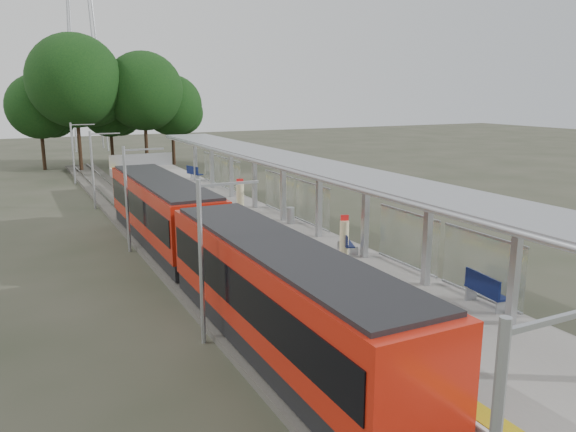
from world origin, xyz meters
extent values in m
plane|color=#474438|center=(0.00, 0.00, 0.00)|extent=(200.00, 200.00, 0.00)
cube|color=#59544C|center=(-4.50, 20.00, 0.12)|extent=(3.00, 70.00, 0.24)
cube|color=gray|center=(0.00, 20.00, 0.50)|extent=(6.00, 50.00, 1.00)
cube|color=yellow|center=(-2.55, 20.00, 1.01)|extent=(0.60, 50.00, 0.02)
cube|color=#9EA0A5|center=(0.00, 44.95, 1.60)|extent=(6.00, 0.10, 1.20)
cube|color=black|center=(-4.50, 4.99, 0.65)|extent=(2.50, 13.50, 0.70)
cube|color=red|center=(-4.50, 4.99, 2.25)|extent=(2.65, 13.50, 2.50)
cube|color=black|center=(-4.50, 4.99, 2.30)|extent=(2.72, 12.96, 1.20)
cube|color=black|center=(-4.50, 4.99, 3.55)|extent=(2.40, 12.82, 0.15)
cube|color=#0C7A7C|center=(-3.14, 4.99, 2.10)|extent=(0.04, 1.30, 2.00)
cylinder|color=black|center=(-4.50, 0.26, 0.35)|extent=(2.20, 0.70, 0.70)
cube|color=black|center=(-4.50, 19.09, 0.65)|extent=(2.50, 13.50, 0.70)
cube|color=red|center=(-4.50, 19.09, 2.25)|extent=(2.65, 13.50, 2.50)
cube|color=black|center=(-4.50, 19.09, 2.30)|extent=(2.72, 12.96, 1.20)
cube|color=black|center=(-4.50, 19.09, 3.55)|extent=(2.40, 12.83, 0.15)
cube|color=#0C7A7C|center=(-3.14, 19.09, 2.10)|extent=(0.04, 1.30, 2.00)
cylinder|color=black|center=(-4.50, 14.36, 0.35)|extent=(2.20, 0.70, 0.70)
cube|color=black|center=(-4.50, 12.04, 2.00)|extent=(2.30, 0.80, 2.40)
cube|color=#9EA0A5|center=(2.00, 2.00, 2.75)|extent=(0.25, 0.25, 3.50)
cube|color=#9EA0A5|center=(2.00, 6.00, 2.75)|extent=(0.25, 0.25, 3.50)
cube|color=#9EA0A5|center=(2.00, 10.00, 2.75)|extent=(0.25, 0.25, 3.50)
cube|color=#9EA0A5|center=(2.00, 14.00, 2.75)|extent=(0.25, 0.25, 3.50)
cube|color=#9EA0A5|center=(2.00, 18.00, 2.75)|extent=(0.25, 0.25, 3.50)
cube|color=#9EA0A5|center=(2.00, 22.00, 2.75)|extent=(0.25, 0.25, 3.50)
cube|color=#9EA0A5|center=(2.00, 26.00, 2.75)|extent=(0.25, 0.25, 3.50)
cube|color=#9EA0A5|center=(2.00, 30.00, 2.75)|extent=(0.25, 0.25, 3.50)
cube|color=#9EA0A5|center=(2.00, 34.00, 2.75)|extent=(0.25, 0.25, 3.50)
cube|color=gray|center=(1.60, 16.00, 4.58)|extent=(3.20, 38.00, 0.16)
cylinder|color=#9EA0A5|center=(0.05, 16.00, 4.50)|extent=(0.24, 38.00, 0.24)
cube|color=silver|center=(2.70, 4.00, 2.20)|extent=(0.05, 3.70, 2.20)
cube|color=silver|center=(2.70, 8.00, 2.20)|extent=(0.05, 3.70, 2.20)
cube|color=silver|center=(2.70, 16.00, 2.20)|extent=(0.05, 3.70, 2.20)
cube|color=silver|center=(2.70, 20.00, 2.20)|extent=(0.05, 3.70, 2.20)
cube|color=silver|center=(2.70, 28.00, 2.20)|extent=(0.05, 3.70, 2.20)
cube|color=silver|center=(2.70, 32.00, 2.20)|extent=(0.05, 3.70, 2.20)
cylinder|color=#382316|center=(-8.06, 54.34, 2.18)|extent=(0.36, 0.36, 4.36)
sphere|color=#1B3F12|center=(-8.06, 54.34, 6.54)|extent=(6.62, 6.62, 6.62)
cylinder|color=#382316|center=(-4.84, 50.67, 3.03)|extent=(0.36, 0.36, 6.05)
sphere|color=#1B3F12|center=(-4.84, 50.67, 9.08)|extent=(9.20, 9.20, 9.20)
cylinder|color=#382316|center=(-0.89, 55.63, 2.09)|extent=(0.36, 0.36, 4.17)
sphere|color=#1B3F12|center=(-0.89, 55.63, 6.26)|extent=(6.34, 6.34, 6.34)
cylinder|color=#382316|center=(1.90, 50.87, 2.69)|extent=(0.36, 0.36, 5.38)
sphere|color=#1B3F12|center=(1.90, 50.87, 8.08)|extent=(8.18, 8.18, 8.18)
cylinder|color=#382316|center=(5.26, 52.52, 2.18)|extent=(0.36, 0.36, 4.37)
sphere|color=#1B3F12|center=(5.26, 52.52, 6.55)|extent=(6.64, 6.64, 6.64)
cube|color=#9EA0A5|center=(-5.30, -5.00, 5.20)|extent=(2.00, 0.08, 0.08)
cylinder|color=#9EA0A5|center=(-6.30, 7.00, 2.70)|extent=(0.16, 0.16, 5.40)
cube|color=#9EA0A5|center=(-5.30, 7.00, 5.20)|extent=(2.00, 0.08, 0.08)
cylinder|color=#9EA0A5|center=(-6.30, 19.00, 2.70)|extent=(0.16, 0.16, 5.40)
cube|color=#9EA0A5|center=(-5.30, 19.00, 5.20)|extent=(2.00, 0.08, 0.08)
cylinder|color=#9EA0A5|center=(-6.30, 31.00, 2.70)|extent=(0.16, 0.16, 5.40)
cube|color=#9EA0A5|center=(-5.30, 31.00, 5.20)|extent=(2.00, 0.08, 0.08)
cylinder|color=#9EA0A5|center=(-6.30, 43.00, 2.70)|extent=(0.16, 0.16, 5.40)
cube|color=#9EA0A5|center=(-5.30, 43.00, 5.20)|extent=(2.00, 0.08, 0.08)
cube|color=#0F1A4F|center=(2.38, 3.38, 1.51)|extent=(0.72, 1.76, 0.07)
cube|color=#0F1A4F|center=(2.15, 3.38, 1.85)|extent=(0.28, 1.70, 0.63)
cube|color=#9EA0A5|center=(2.38, 2.70, 1.25)|extent=(0.46, 0.12, 0.50)
cube|color=#9EA0A5|center=(2.38, 4.06, 1.25)|extent=(0.46, 0.12, 0.50)
cube|color=#0F1A4F|center=(1.76, 10.97, 1.40)|extent=(0.85, 1.38, 0.05)
cube|color=#0F1A4F|center=(1.58, 10.97, 1.66)|extent=(0.53, 1.26, 0.49)
cube|color=#9EA0A5|center=(1.76, 10.44, 1.19)|extent=(0.35, 0.18, 0.39)
cube|color=#9EA0A5|center=(1.76, 11.50, 1.19)|extent=(0.35, 0.18, 0.39)
cube|color=#0F1A4F|center=(2.05, 34.38, 1.49)|extent=(0.92, 1.71, 0.07)
cube|color=#0F1A4F|center=(1.84, 34.38, 1.82)|extent=(0.51, 1.59, 0.60)
cube|color=#9EA0A5|center=(2.05, 33.73, 1.24)|extent=(0.44, 0.18, 0.48)
cube|color=#9EA0A5|center=(2.05, 35.04, 1.24)|extent=(0.44, 0.18, 0.48)
cylinder|color=beige|center=(1.47, 10.82, 1.75)|extent=(0.40, 0.40, 1.50)
cube|color=red|center=(1.47, 10.82, 2.65)|extent=(0.35, 0.18, 0.25)
cylinder|color=beige|center=(0.61, 20.94, 1.86)|extent=(0.46, 0.46, 1.72)
cube|color=red|center=(0.61, 20.94, 2.89)|extent=(0.40, 0.19, 0.29)
cylinder|color=#9EA0A5|center=(2.00, 17.11, 1.44)|extent=(0.54, 0.54, 0.89)
camera|label=1|loc=(-11.47, -9.46, 8.05)|focal=35.00mm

